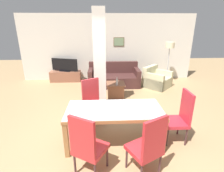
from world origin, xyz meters
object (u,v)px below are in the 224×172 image
at_px(dining_chair_head_right, 180,116).
at_px(armchair, 156,80).
at_px(dining_table, 114,115).
at_px(bottle, 117,82).
at_px(floor_lamp, 170,49).
at_px(dining_chair_near_left, 87,145).
at_px(dining_chair_far_left, 93,101).
at_px(tv_screen, 65,65).
at_px(tv_stand, 66,76).
at_px(coffee_table, 116,90).
at_px(sofa, 114,78).
at_px(dining_chair_near_right, 148,145).

height_order(dining_chair_head_right, armchair, dining_chair_head_right).
relative_size(dining_table, bottle, 7.08).
bearing_deg(armchair, dining_chair_head_right, 35.06).
xyz_separation_m(dining_chair_head_right, floor_lamp, (1.08, 3.75, 0.82)).
height_order(dining_table, dining_chair_near_left, dining_chair_near_left).
bearing_deg(dining_chair_far_left, floor_lamp, -163.69).
bearing_deg(tv_screen, dining_chair_near_left, 122.51).
distance_m(dining_table, tv_stand, 4.52).
height_order(coffee_table, floor_lamp, floor_lamp).
bearing_deg(armchair, tv_stand, -59.61).
bearing_deg(dining_chair_near_left, sofa, 111.28).
relative_size(dining_chair_head_right, bottle, 4.10).
relative_size(dining_table, dining_chair_near_left, 1.73).
relative_size(dining_table, armchair, 1.54).
distance_m(armchair, tv_stand, 3.73).
bearing_deg(floor_lamp, dining_chair_far_left, -134.41).
bearing_deg(dining_table, dining_chair_near_left, -120.08).
bearing_deg(dining_chair_near_right, armchair, 43.48).
height_order(dining_chair_near_left, tv_screen, dining_chair_near_left).
height_order(dining_chair_near_left, bottle, dining_chair_near_left).
distance_m(dining_chair_head_right, tv_stand, 5.18).
bearing_deg(dining_table, floor_lamp, 57.38).
xyz_separation_m(tv_screen, floor_lamp, (4.19, -0.38, 0.69)).
bearing_deg(dining_chair_near_left, dining_chair_far_left, 120.04).
bearing_deg(sofa, tv_screen, -16.51).
height_order(dining_chair_far_left, armchair, dining_chair_far_left).
xyz_separation_m(sofa, tv_screen, (-2.00, 0.59, 0.40)).
bearing_deg(tv_stand, coffee_table, -41.25).
bearing_deg(tv_screen, bottle, 153.98).
bearing_deg(dining_chair_head_right, tv_screen, 36.93).
xyz_separation_m(dining_chair_far_left, dining_chair_near_left, (-0.00, -1.63, 0.00)).
relative_size(bottle, floor_lamp, 0.16).
bearing_deg(dining_table, dining_chair_far_left, 119.28).
relative_size(dining_chair_near_left, tv_screen, 0.98).
relative_size(sofa, armchair, 1.61).
height_order(dining_chair_far_left, dining_chair_near_right, same).
bearing_deg(coffee_table, tv_stand, 138.75).
bearing_deg(tv_stand, tv_screen, 0.00).
xyz_separation_m(armchair, bottle, (-1.60, -1.04, 0.29)).
bearing_deg(dining_chair_near_left, dining_table, 90.00).
xyz_separation_m(dining_chair_far_left, coffee_table, (0.66, 1.56, -0.33)).
xyz_separation_m(armchair, tv_stand, (-3.62, 0.88, -0.06)).
bearing_deg(sofa, tv_stand, -16.51).
bearing_deg(sofa, floor_lamp, -174.56).
xyz_separation_m(dining_chair_far_left, tv_screen, (-1.33, 3.31, 0.13)).
height_order(armchair, coffee_table, armchair).
relative_size(dining_chair_head_right, sofa, 0.55).
relative_size(bottle, tv_stand, 0.21).
bearing_deg(dining_chair_head_right, floor_lamp, -16.13).
bearing_deg(tv_screen, dining_chair_near_right, 131.74).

